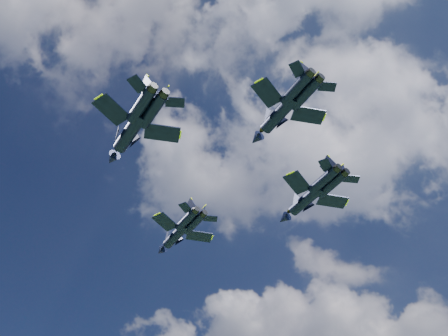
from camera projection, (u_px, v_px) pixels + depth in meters
jet_lead at (175, 236)px, 96.08m from camera, size 13.91×12.12×3.56m
jet_left at (129, 134)px, 79.85m from camera, size 15.87×14.41×4.13m
jet_right at (304, 201)px, 93.15m from camera, size 15.69×13.55×4.01m
jet_slot at (277, 116)px, 78.78m from camera, size 14.49×12.91×3.75m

